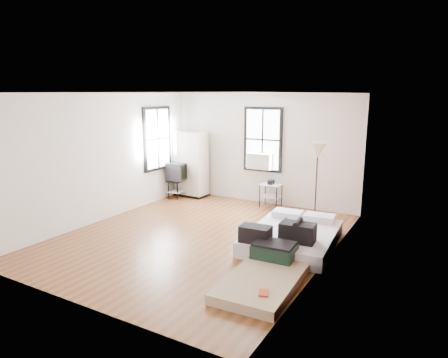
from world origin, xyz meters
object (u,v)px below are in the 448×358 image
Objects in this scene: side_table at (271,189)px; tv_stand at (178,172)px; mattress_main at (292,236)px; wardrobe at (191,164)px; floor_lamp at (318,154)px; mattress_bare at (267,272)px.

tv_stand is at bearing -171.67° from side_table.
tv_stand reaches higher than mattress_main.
wardrobe is (-3.75, 2.18, 0.70)m from mattress_main.
mattress_main is 2.28× the size of tv_stand.
floor_lamp reaches higher than mattress_main.
mattress_bare is at bearing -40.39° from wardrobe.
tv_stand is (-4.13, 3.40, 0.57)m from mattress_bare.
wardrobe is at bearing 168.95° from floor_lamp.
tv_stand is at bearing 149.88° from mattress_main.
mattress_main is 1.54m from mattress_bare.
mattress_main is at bearing -27.12° from wardrobe.
side_table is (-1.39, 2.25, 0.28)m from mattress_main.
mattress_main is at bearing 93.79° from mattress_bare.
wardrobe is 0.42m from tv_stand.
floor_lamp is 4.06m from tv_stand.
tv_stand is at bearing 173.88° from floor_lamp.
side_table is at bearing 4.92° from tv_stand.
side_table is (2.36, 0.07, -0.42)m from wardrobe.
wardrobe is 2.61× the size of side_table.
wardrobe is at bearing 145.00° from mattress_main.
mattress_main reaches higher than mattress_bare.
floor_lamp is at bearing 85.55° from mattress_main.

